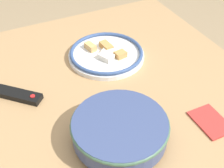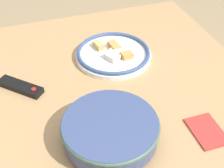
{
  "view_description": "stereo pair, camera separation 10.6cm",
  "coord_description": "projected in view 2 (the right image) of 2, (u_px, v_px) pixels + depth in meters",
  "views": [
    {
      "loc": [
        -0.71,
        0.39,
        1.47
      ],
      "look_at": [
        0.02,
        0.04,
        0.78
      ],
      "focal_mm": 50.0,
      "sensor_mm": 36.0,
      "label": 1
    },
    {
      "loc": [
        -0.75,
        0.29,
        1.47
      ],
      "look_at": [
        0.02,
        0.04,
        0.78
      ],
      "focal_mm": 50.0,
      "sensor_mm": 36.0,
      "label": 2
    }
  ],
  "objects": [
    {
      "name": "folded_napkin",
      "position": [
        207.0,
        131.0,
        0.95
      ],
      "size": [
        0.13,
        0.09,
        0.01
      ],
      "color": "#B2332D",
      "rests_on": "dining_table"
    },
    {
      "name": "food_plate",
      "position": [
        113.0,
        54.0,
        1.24
      ],
      "size": [
        0.3,
        0.3,
        0.04
      ],
      "color": "white",
      "rests_on": "dining_table"
    },
    {
      "name": "tv_remote",
      "position": [
        20.0,
        87.0,
        1.1
      ],
      "size": [
        0.15,
        0.16,
        0.02
      ],
      "rotation": [
        0.0,
        0.0,
        2.37
      ],
      "color": "black",
      "rests_on": "dining_table"
    },
    {
      "name": "dining_table",
      "position": [
        123.0,
        111.0,
        1.14
      ],
      "size": [
        1.21,
        0.99,
        0.74
      ],
      "color": "tan",
      "rests_on": "ground_plane"
    },
    {
      "name": "noodle_bowl",
      "position": [
        110.0,
        130.0,
        0.9
      ],
      "size": [
        0.29,
        0.29,
        0.08
      ],
      "color": "#384775",
      "rests_on": "dining_table"
    }
  ]
}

